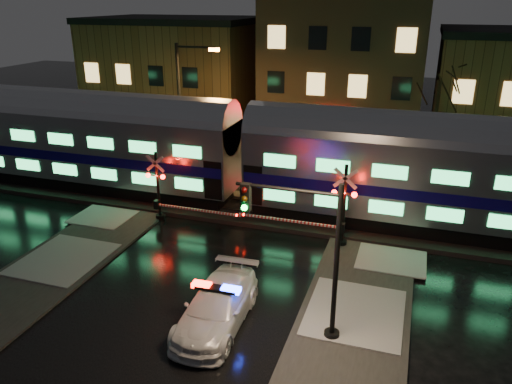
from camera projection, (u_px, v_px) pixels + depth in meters
ground at (223, 253)px, 23.15m from camera, size 120.00×120.00×0.00m
ballast at (256, 210)px, 27.53m from camera, size 90.00×4.20×0.24m
sidewalk_left at (14, 296)px, 19.71m from camera, size 4.00×20.00×0.12m
sidewalk_right at (342, 366)px, 15.93m from camera, size 4.00×20.00×0.12m
building_left at (178, 76)px, 44.76m from camera, size 14.00×10.00×9.00m
building_mid at (347, 68)px, 40.38m from camera, size 12.00×11.00×11.50m
train at (242, 152)px, 26.57m from camera, size 51.00×3.12×5.92m
police_car at (217, 307)px, 17.84m from camera, size 2.22×5.11×1.63m
crossing_signal_right at (335, 213)px, 23.20m from camera, size 5.75×0.65×4.07m
crossing_signal_left at (164, 194)px, 25.84m from camera, size 5.29×0.63×3.75m
traffic_light at (309, 258)px, 16.45m from camera, size 3.71×0.68×5.74m
streetlight at (184, 103)px, 31.10m from camera, size 2.85×0.30×8.52m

